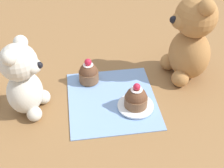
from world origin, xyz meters
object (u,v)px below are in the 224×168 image
at_px(teddy_bear_tan, 191,40).
at_px(saucer_plate, 136,106).
at_px(cupcake_near_cream_bear, 89,73).
at_px(cupcake_near_tan_bear, 136,98).
at_px(teddy_bear_cream, 23,80).

bearing_deg(teddy_bear_tan, saucer_plate, -62.27).
distance_m(cupcake_near_cream_bear, cupcake_near_tan_bear, 0.17).
xyz_separation_m(teddy_bear_cream, saucer_plate, (-0.04, -0.27, -0.09)).
xyz_separation_m(teddy_bear_tan, saucer_plate, (-0.12, 0.17, -0.11)).
bearing_deg(cupcake_near_cream_bear, cupcake_near_tan_bear, -138.57).
bearing_deg(teddy_bear_cream, cupcake_near_tan_bear, -79.18).
xyz_separation_m(cupcake_near_cream_bear, saucer_plate, (-0.12, -0.11, -0.02)).
bearing_deg(cupcake_near_tan_bear, cupcake_near_cream_bear, 41.43).
bearing_deg(teddy_bear_cream, saucer_plate, -79.18).
height_order(cupcake_near_cream_bear, cupcake_near_tan_bear, cupcake_near_tan_bear).
height_order(teddy_bear_cream, saucer_plate, teddy_bear_cream).
relative_size(cupcake_near_cream_bear, cupcake_near_tan_bear, 1.05).
relative_size(teddy_bear_cream, cupcake_near_cream_bear, 2.70).
relative_size(cupcake_near_cream_bear, saucer_plate, 0.79).
relative_size(teddy_bear_cream, cupcake_near_tan_bear, 2.84).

